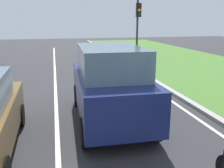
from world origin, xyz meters
name	(u,v)px	position (x,y,z in m)	size (l,w,h in m)	color
ground_plane	(69,81)	(0.00, 14.00, 0.00)	(60.00, 60.00, 0.00)	#2D2D30
lane_line_center	(55,82)	(-0.70, 14.00, 0.00)	(0.12, 32.00, 0.01)	silver
lane_line_right_edge	(137,78)	(3.60, 14.00, 0.00)	(0.12, 32.00, 0.01)	silver
grass_verge_right	(218,73)	(8.50, 14.00, 0.03)	(9.00, 48.00, 0.06)	#47752D
curb_right	(146,76)	(4.10, 14.00, 0.06)	(0.24, 48.00, 0.12)	#9E9B93
car_suv_ahead	(110,84)	(0.89, 8.60, 1.17)	(2.09, 4.56, 2.28)	navy
traffic_light_near_right	(138,21)	(5.02, 18.28, 2.95)	(0.32, 0.50, 4.46)	#2D2D2D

